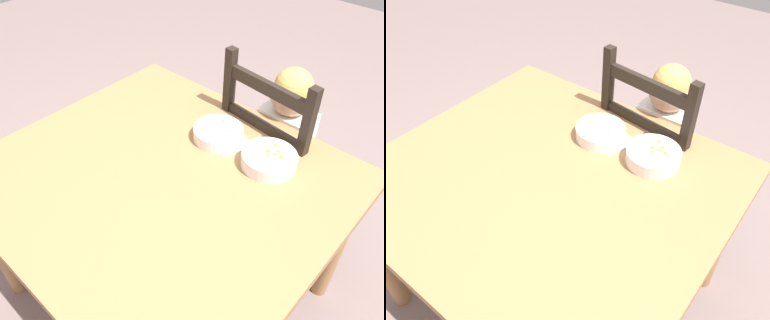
# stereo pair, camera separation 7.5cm
# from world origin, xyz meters

# --- Properties ---
(ground_plane) EXTENTS (8.00, 8.00, 0.00)m
(ground_plane) POSITION_xyz_m (0.00, 0.00, 0.00)
(ground_plane) COLOR slate
(dining_table) EXTENTS (1.19, 1.08, 0.73)m
(dining_table) POSITION_xyz_m (0.00, 0.00, 0.64)
(dining_table) COLOR #9E7246
(dining_table) RESTS_ON ground
(dining_chair) EXTENTS (0.47, 0.47, 1.01)m
(dining_chair) POSITION_xyz_m (0.13, 0.58, 0.46)
(dining_chair) COLOR black
(dining_chair) RESTS_ON ground
(child_figure) EXTENTS (0.32, 0.31, 0.94)m
(child_figure) POSITION_xyz_m (0.13, 0.58, 0.62)
(child_figure) COLOR white
(child_figure) RESTS_ON ground
(bowl_of_peas) EXTENTS (0.19, 0.19, 0.05)m
(bowl_of_peas) POSITION_xyz_m (0.02, 0.29, 0.76)
(bowl_of_peas) COLOR white
(bowl_of_peas) RESTS_ON dining_table
(bowl_of_carrots) EXTENTS (0.19, 0.19, 0.05)m
(bowl_of_carrots) POSITION_xyz_m (0.25, 0.29, 0.76)
(bowl_of_carrots) COLOR white
(bowl_of_carrots) RESTS_ON dining_table
(spoon) EXTENTS (0.14, 0.05, 0.01)m
(spoon) POSITION_xyz_m (0.17, 0.29, 0.74)
(spoon) COLOR silver
(spoon) RESTS_ON dining_table
(paper_napkin) EXTENTS (0.19, 0.18, 0.00)m
(paper_napkin) POSITION_xyz_m (0.06, 0.30, 0.73)
(paper_napkin) COLOR white
(paper_napkin) RESTS_ON dining_table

